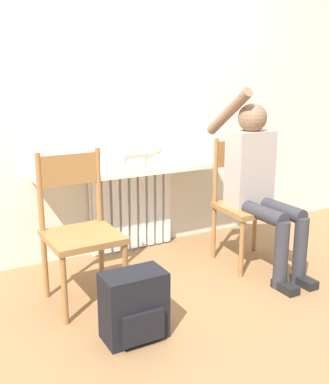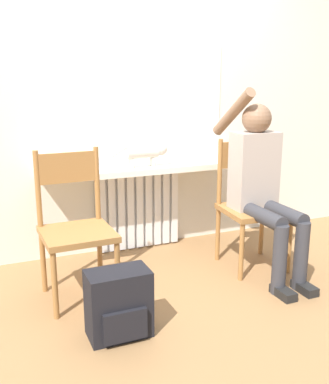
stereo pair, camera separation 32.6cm
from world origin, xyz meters
name	(u,v)px [view 1 (the left image)]	position (x,y,z in m)	size (l,w,h in m)	color
ground_plane	(206,305)	(0.00, 0.00, 0.00)	(12.00, 12.00, 0.00)	olive
wall_with_window	(125,89)	(0.00, 1.23, 1.35)	(7.00, 0.06, 2.70)	silver
radiator	(132,210)	(0.00, 1.15, 0.35)	(0.73, 0.08, 0.70)	white
windowsill	(137,169)	(0.00, 1.04, 0.72)	(1.65, 0.33, 0.05)	white
window_glass	(127,105)	(0.00, 1.20, 1.23)	(1.59, 0.01, 0.96)	white
chair_left	(80,228)	(-0.68, 0.47, 0.50)	(0.46, 0.46, 0.99)	#9E6B38
chair_right	(247,201)	(0.68, 0.47, 0.50)	(0.49, 0.49, 0.99)	#9E6B38
person	(259,178)	(0.68, 0.34, 0.71)	(0.36, 1.03, 1.38)	#333338
cat	(143,152)	(0.02, 0.97, 0.87)	(0.47, 0.11, 0.21)	silver
backpack	(134,306)	(-0.57, -0.12, 0.19)	(0.36, 0.24, 0.40)	black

